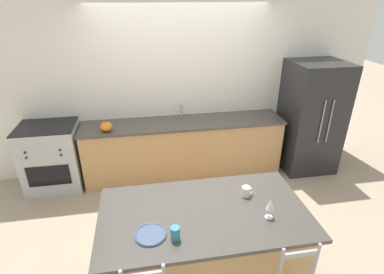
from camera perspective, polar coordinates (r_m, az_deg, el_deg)
name	(u,v)px	position (r m, az deg, el deg)	size (l,w,h in m)	color
ground_plane	(188,185)	(4.57, -0.86, -9.08)	(18.00, 18.00, 0.00)	tan
wall_back	(180,86)	(4.58, -2.29, 9.75)	(6.00, 0.07, 2.70)	silver
back_counter	(184,148)	(4.64, -1.59, -2.03)	(2.99, 0.64, 0.89)	tan
sink_faucet	(181,108)	(4.57, -2.03, 5.53)	(0.02, 0.13, 0.22)	#ADAFB5
kitchen_island	(203,251)	(2.95, 2.15, -20.95)	(1.78, 0.98, 0.94)	tan
refrigerator	(310,117)	(5.04, 21.62, 3.54)	(0.80, 0.79, 1.72)	#232326
oven_range	(53,157)	(4.75, -25.03, -3.45)	(0.77, 0.64, 0.97)	#ADAFB5
dinner_plate	(151,234)	(2.44, -7.89, -17.87)	(0.25, 0.25, 0.02)	#425170
wine_glass	(270,205)	(2.57, 14.70, -12.41)	(0.07, 0.07, 0.18)	white
coffee_mug	(246,191)	(2.82, 10.29, -10.14)	(0.11, 0.08, 0.09)	white
tumbler_cup	(175,233)	(2.36, -3.21, -17.83)	(0.07, 0.07, 0.11)	teal
pumpkin_decoration	(106,127)	(4.27, -16.02, 1.92)	(0.17, 0.17, 0.15)	orange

